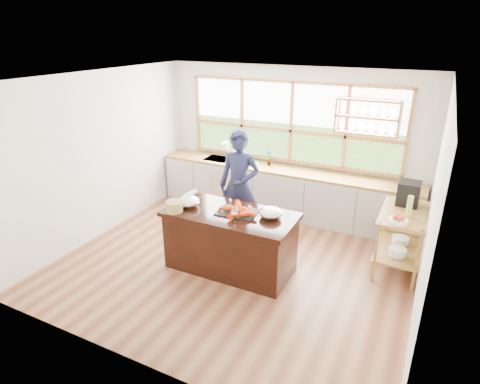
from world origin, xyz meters
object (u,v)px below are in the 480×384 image
Objects in this scene: espresso_machine at (409,193)px; wicker_basket at (174,207)px; cook at (239,186)px; island at (230,241)px.

espresso_machine is 3.39m from wicker_basket.
cook is 5.32× the size of espresso_machine.
espresso_machine reaches higher than wicker_basket.
cook is (-0.33, 0.95, 0.46)m from island.
wicker_basket is at bearing -113.10° from cook.
espresso_machine is at bearing 4.74° from cook.
cook is at bearing -167.27° from espresso_machine.
cook is 7.61× the size of wicker_basket.
espresso_machine is (2.19, 1.42, 0.62)m from island.
wicker_basket is at bearing -156.44° from island.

